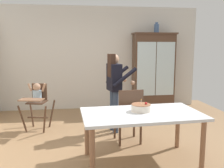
{
  "coord_description": "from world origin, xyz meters",
  "views": [
    {
      "loc": [
        -0.59,
        -3.91,
        1.68
      ],
      "look_at": [
        0.06,
        0.7,
        0.95
      ],
      "focal_mm": 39.2,
      "sensor_mm": 36.0,
      "label": 1
    }
  ],
  "objects_px": {
    "high_chair_with_toddler": "(37,98)",
    "adult_person": "(115,83)",
    "dining_table": "(142,118)",
    "dining_chair_far_side": "(129,112)",
    "birthday_cake": "(141,108)",
    "china_cabinet": "(153,71)",
    "ceramic_vase": "(157,28)"
  },
  "relations": [
    {
      "from": "dining_chair_far_side",
      "to": "high_chair_with_toddler",
      "type": "bearing_deg",
      "value": -34.75
    },
    {
      "from": "dining_table",
      "to": "dining_chair_far_side",
      "type": "distance_m",
      "value": 0.69
    },
    {
      "from": "china_cabinet",
      "to": "high_chair_with_toddler",
      "type": "relative_size",
      "value": 2.12
    },
    {
      "from": "dining_table",
      "to": "high_chair_with_toddler",
      "type": "bearing_deg",
      "value": 135.97
    },
    {
      "from": "china_cabinet",
      "to": "ceramic_vase",
      "type": "xyz_separation_m",
      "value": [
        0.06,
        0.0,
        1.12
      ]
    },
    {
      "from": "high_chair_with_toddler",
      "to": "adult_person",
      "type": "relative_size",
      "value": 0.62
    },
    {
      "from": "china_cabinet",
      "to": "birthday_cake",
      "type": "distance_m",
      "value": 3.15
    },
    {
      "from": "dining_table",
      "to": "dining_chair_far_side",
      "type": "bearing_deg",
      "value": 92.61
    },
    {
      "from": "ceramic_vase",
      "to": "high_chair_with_toddler",
      "type": "xyz_separation_m",
      "value": [
        -2.88,
        -1.36,
        -1.48
      ]
    },
    {
      "from": "high_chair_with_toddler",
      "to": "china_cabinet",
      "type": "bearing_deg",
      "value": 38.11
    },
    {
      "from": "adult_person",
      "to": "dining_chair_far_side",
      "type": "relative_size",
      "value": 1.59
    },
    {
      "from": "adult_person",
      "to": "dining_chair_far_side",
      "type": "distance_m",
      "value": 0.79
    },
    {
      "from": "dining_table",
      "to": "ceramic_vase",
      "type": "bearing_deg",
      "value": 68.68
    },
    {
      "from": "adult_person",
      "to": "dining_chair_far_side",
      "type": "xyz_separation_m",
      "value": [
        0.16,
        -0.65,
        -0.41
      ]
    },
    {
      "from": "high_chair_with_toddler",
      "to": "birthday_cake",
      "type": "relative_size",
      "value": 3.39
    },
    {
      "from": "dining_table",
      "to": "birthday_cake",
      "type": "bearing_deg",
      "value": 82.91
    },
    {
      "from": "adult_person",
      "to": "birthday_cake",
      "type": "height_order",
      "value": "adult_person"
    },
    {
      "from": "ceramic_vase",
      "to": "birthday_cake",
      "type": "distance_m",
      "value": 3.44
    },
    {
      "from": "china_cabinet",
      "to": "high_chair_with_toddler",
      "type": "xyz_separation_m",
      "value": [
        -2.82,
        -1.36,
        -0.36
      ]
    },
    {
      "from": "high_chair_with_toddler",
      "to": "adult_person",
      "type": "distance_m",
      "value": 1.58
    },
    {
      "from": "dining_table",
      "to": "birthday_cake",
      "type": "xyz_separation_m",
      "value": [
        0.01,
        0.07,
        0.14
      ]
    },
    {
      "from": "ceramic_vase",
      "to": "dining_chair_far_side",
      "type": "height_order",
      "value": "ceramic_vase"
    },
    {
      "from": "high_chair_with_toddler",
      "to": "birthday_cake",
      "type": "height_order",
      "value": "high_chair_with_toddler"
    },
    {
      "from": "china_cabinet",
      "to": "dining_chair_far_side",
      "type": "height_order",
      "value": "china_cabinet"
    },
    {
      "from": "dining_table",
      "to": "dining_chair_far_side",
      "type": "height_order",
      "value": "dining_chair_far_side"
    },
    {
      "from": "adult_person",
      "to": "birthday_cake",
      "type": "distance_m",
      "value": 1.3
    },
    {
      "from": "adult_person",
      "to": "dining_chair_far_side",
      "type": "bearing_deg",
      "value": -177.88
    },
    {
      "from": "adult_person",
      "to": "dining_table",
      "type": "bearing_deg",
      "value": 176.67
    },
    {
      "from": "dining_table",
      "to": "dining_chair_far_side",
      "type": "xyz_separation_m",
      "value": [
        -0.03,
        0.69,
        -0.1
      ]
    },
    {
      "from": "adult_person",
      "to": "birthday_cake",
      "type": "bearing_deg",
      "value": 177.47
    },
    {
      "from": "adult_person",
      "to": "birthday_cake",
      "type": "relative_size",
      "value": 5.47
    },
    {
      "from": "high_chair_with_toddler",
      "to": "dining_table",
      "type": "bearing_deg",
      "value": -31.7
    }
  ]
}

